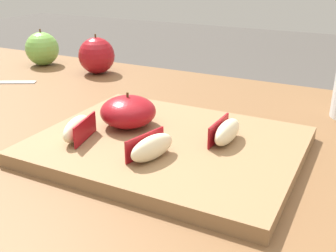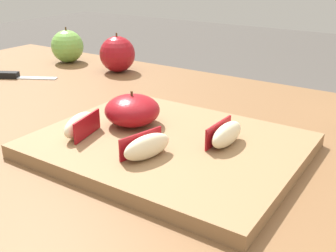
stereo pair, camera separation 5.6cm
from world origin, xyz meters
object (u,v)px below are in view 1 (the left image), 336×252
(apple_wedge_near_knife, at_px, (78,129))
(whole_apple_granny_green, at_px, (42,49))
(apple_half_skin_up, at_px, (128,112))
(apple_wedge_middle, at_px, (226,132))
(apple_wedge_front, at_px, (152,147))
(cutting_board, at_px, (168,145))
(whole_apple_red_delicious, at_px, (97,56))

(apple_wedge_near_knife, xyz_separation_m, whole_apple_granny_green, (-0.41, 0.36, 0.01))
(apple_half_skin_up, height_order, apple_wedge_middle, apple_half_skin_up)
(apple_wedge_middle, bearing_deg, apple_half_skin_up, -176.81)
(apple_wedge_middle, bearing_deg, apple_wedge_front, -127.32)
(cutting_board, relative_size, apple_wedge_near_knife, 4.81)
(apple_half_skin_up, xyz_separation_m, whole_apple_red_delicious, (-0.27, 0.29, 0.00))
(apple_wedge_middle, height_order, apple_wedge_front, same)
(apple_wedge_front, height_order, apple_wedge_near_knife, same)
(whole_apple_granny_green, bearing_deg, apple_half_skin_up, -33.27)
(apple_wedge_front, relative_size, whole_apple_granny_green, 0.81)
(apple_wedge_near_knife, bearing_deg, whole_apple_red_delicious, 122.95)
(cutting_board, bearing_deg, whole_apple_granny_green, 149.33)
(apple_wedge_front, distance_m, whole_apple_granny_green, 0.64)
(apple_wedge_near_knife, bearing_deg, apple_wedge_front, -2.77)
(apple_half_skin_up, xyz_separation_m, apple_wedge_near_knife, (-0.04, -0.07, -0.01))
(apple_wedge_front, bearing_deg, whole_apple_red_delicious, 134.09)
(cutting_board, height_order, whole_apple_red_delicious, whole_apple_red_delicious)
(apple_wedge_front, bearing_deg, apple_half_skin_up, 136.94)
(cutting_board, distance_m, apple_wedge_near_knife, 0.13)
(apple_wedge_middle, xyz_separation_m, whole_apple_red_delicious, (-0.42, 0.28, 0.01))
(apple_wedge_middle, xyz_separation_m, apple_wedge_front, (-0.07, -0.09, 0.00))
(cutting_board, bearing_deg, apple_wedge_near_knife, -153.46)
(apple_half_skin_up, bearing_deg, apple_wedge_near_knife, -116.80)
(cutting_board, xyz_separation_m, whole_apple_red_delicious, (-0.35, 0.30, 0.03))
(whole_apple_granny_green, bearing_deg, apple_wedge_front, -35.02)
(apple_wedge_front, bearing_deg, apple_wedge_middle, 52.68)
(apple_half_skin_up, distance_m, apple_wedge_middle, 0.15)
(whole_apple_red_delicious, bearing_deg, apple_wedge_middle, -33.51)
(apple_wedge_near_knife, bearing_deg, whole_apple_granny_green, 138.17)
(cutting_board, bearing_deg, whole_apple_red_delicious, 138.68)
(cutting_board, height_order, whole_apple_granny_green, whole_apple_granny_green)
(cutting_board, xyz_separation_m, whole_apple_granny_green, (-0.52, 0.31, 0.03))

